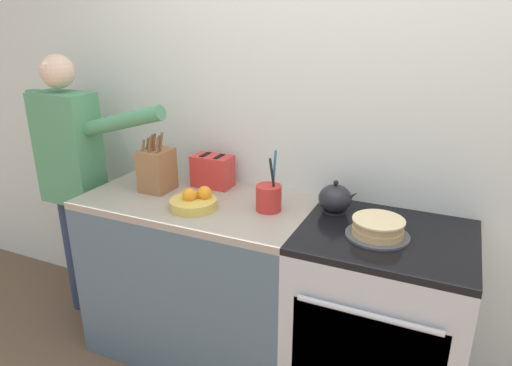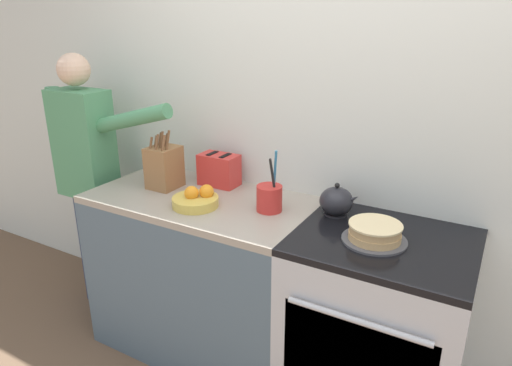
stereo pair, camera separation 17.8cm
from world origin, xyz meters
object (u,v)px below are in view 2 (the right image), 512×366
Objects in this scene: person_baker at (87,165)px; toaster at (219,170)px; stove_range at (375,329)px; tea_kettle at (337,201)px; fruit_bowl at (196,200)px; utensil_crock at (269,198)px; layer_cake at (375,233)px; knife_block at (164,167)px.

toaster is at bearing 0.05° from person_baker.
tea_kettle reaches higher than stove_range.
utensil_crock is at bearing 20.70° from fruit_bowl.
stove_range is 0.49m from layer_cake.
utensil_crock is (-0.56, 0.03, 0.52)m from stove_range.
tea_kettle is at bearing 152.01° from stove_range.
tea_kettle is at bearing -8.65° from person_baker.
knife_block is 1.40× the size of toaster.
fruit_bowl is 0.99× the size of toaster.
person_baker reaches higher than stove_range.
knife_block is at bearing -11.38° from person_baker.
utensil_crock is at bearing 177.12° from stove_range.
knife_block is at bearing 178.54° from stove_range.
fruit_bowl is at bearing -20.60° from person_baker.
fruit_bowl is (-0.34, -0.13, -0.03)m from utensil_crock.
tea_kettle is 0.60× the size of knife_block.
stove_range is at bearing 49.12° from layer_cake.
layer_cake is 0.86m from fruit_bowl.
utensil_crock is (-0.29, -0.11, 0.00)m from tea_kettle.
layer_cake is 1.17× the size of toaster.
layer_cake is 1.17m from knife_block.
toaster is (-0.93, 0.24, 0.05)m from layer_cake.
stove_range is at bearing -2.88° from utensil_crock.
layer_cake is 0.17× the size of person_baker.
tea_kettle is at bearing -5.26° from toaster.
person_baker is at bearing 179.78° from stove_range.
layer_cake is 0.53m from utensil_crock.
layer_cake is 0.30m from tea_kettle.
stove_range is at bearing -1.46° from knife_block.
toaster is at bearing 156.37° from utensil_crock.
knife_block is at bearing -143.25° from toaster.
knife_block reaches higher than tea_kettle.
tea_kettle is 0.67m from fruit_bowl.
layer_cake is at bearing -3.41° from knife_block.
toaster reaches higher than tea_kettle.
knife_block reaches higher than toaster.
tea_kettle is at bearing 142.25° from layer_cake.
tea_kettle reaches higher than layer_cake.
stove_range is at bearing 6.31° from fruit_bowl.
toaster reaches higher than fruit_bowl.
knife_block reaches higher than layer_cake.
knife_block reaches higher than stove_range.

